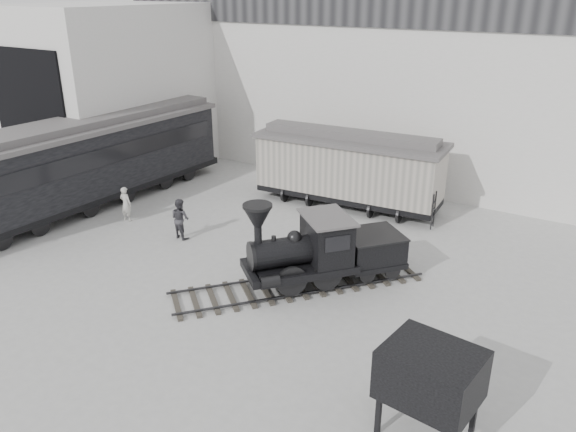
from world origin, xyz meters
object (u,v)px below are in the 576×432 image
Objects in this scene: boxcar at (348,167)px; coal_hopper at (430,381)px; visitor_a at (126,204)px; visitor_b at (180,218)px; passenger_coach at (98,159)px; locomotive at (318,254)px.

boxcar is 14.98m from coal_hopper.
visitor_a is 16.75m from coal_hopper.
passenger_coach is at bearing -3.36° from visitor_b.
visitor_a is at bearing -142.85° from locomotive.
passenger_coach reaches higher than boxcar.
passenger_coach is at bearing -147.05° from locomotive.
visitor_a is at bearing -141.30° from boxcar.
visitor_b is (-6.80, 0.45, -0.31)m from locomotive.
passenger_coach is 3.33m from visitor_a.
boxcar is at bearing 130.34° from coal_hopper.
passenger_coach is 6.41× the size of coal_hopper.
locomotive is at bearing 170.95° from visitor_a.
coal_hopper is at bearing -0.90° from locomotive.
locomotive is at bearing -75.37° from boxcar.
coal_hopper is (15.80, -5.52, 0.70)m from visitor_a.
passenger_coach reaches higher than coal_hopper.
passenger_coach is at bearing -154.51° from boxcar.
passenger_coach is at bearing 167.43° from coal_hopper.
boxcar reaches higher than visitor_b.
coal_hopper is (8.22, -12.52, -0.42)m from boxcar.
visitor_b is at bearing -124.93° from boxcar.
passenger_coach is 8.58× the size of visitor_b.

